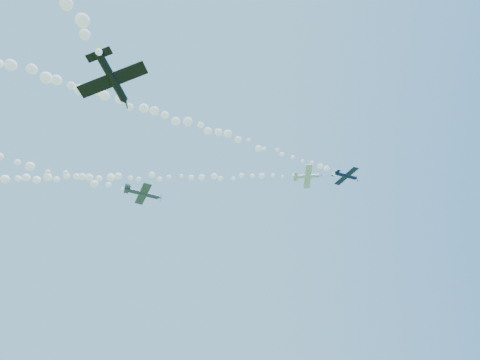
{
  "coord_description": "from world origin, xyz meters",
  "views": [
    {
      "loc": [
        -0.05,
        -63.18,
        2.0
      ],
      "look_at": [
        2.02,
        -7.68,
        46.04
      ],
      "focal_mm": 30.0,
      "sensor_mm": 36.0,
      "label": 1
    }
  ],
  "objects_px": {
    "plane_white": "(308,176)",
    "plane_grey": "(143,194)",
    "plane_navy": "(346,176)",
    "plane_black": "(113,79)"
  },
  "relations": [
    {
      "from": "plane_navy",
      "to": "plane_grey",
      "type": "xyz_separation_m",
      "value": [
        -38.52,
        -7.22,
        -10.9
      ]
    },
    {
      "from": "plane_navy",
      "to": "plane_grey",
      "type": "height_order",
      "value": "plane_navy"
    },
    {
      "from": "plane_navy",
      "to": "plane_grey",
      "type": "bearing_deg",
      "value": 167.05
    },
    {
      "from": "plane_navy",
      "to": "plane_black",
      "type": "xyz_separation_m",
      "value": [
        -37.37,
        -33.83,
        -14.41
      ]
    },
    {
      "from": "plane_white",
      "to": "plane_black",
      "type": "distance_m",
      "value": 49.97
    },
    {
      "from": "plane_white",
      "to": "plane_grey",
      "type": "height_order",
      "value": "plane_white"
    },
    {
      "from": "plane_white",
      "to": "plane_grey",
      "type": "xyz_separation_m",
      "value": [
        -31.28,
        -9.81,
        -12.68
      ]
    },
    {
      "from": "plane_navy",
      "to": "plane_white",
      "type": "bearing_deg",
      "value": 136.72
    },
    {
      "from": "plane_navy",
      "to": "plane_black",
      "type": "relative_size",
      "value": 0.83
    },
    {
      "from": "plane_white",
      "to": "plane_grey",
      "type": "bearing_deg",
      "value": -160.39
    }
  ]
}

